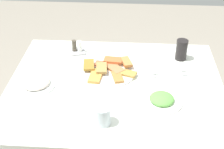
% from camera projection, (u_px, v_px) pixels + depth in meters
% --- Properties ---
extents(dining_table, '(1.12, 0.92, 0.75)m').
position_uv_depth(dining_table, '(115.00, 96.00, 1.76)').
color(dining_table, white).
rests_on(dining_table, ground_plane).
extents(pide_platter, '(0.33, 0.32, 0.05)m').
position_uv_depth(pide_platter, '(108.00, 70.00, 1.80)').
color(pide_platter, white).
rests_on(pide_platter, dining_table).
extents(salad_plate_greens, '(0.20, 0.20, 0.05)m').
position_uv_depth(salad_plate_greens, '(36.00, 83.00, 1.69)').
color(salad_plate_greens, white).
rests_on(salad_plate_greens, dining_table).
extents(salad_plate_rice, '(0.20, 0.20, 0.04)m').
position_uv_depth(salad_plate_rice, '(162.00, 100.00, 1.58)').
color(salad_plate_rice, white).
rests_on(salad_plate_rice, dining_table).
extents(soda_can, '(0.09, 0.09, 0.12)m').
position_uv_depth(soda_can, '(182.00, 50.00, 1.89)').
color(soda_can, black).
rests_on(soda_can, dining_table).
extents(drinking_glass, '(0.07, 0.07, 0.09)m').
position_uv_depth(drinking_glass, '(103.00, 116.00, 1.44)').
color(drinking_glass, silver).
rests_on(drinking_glass, dining_table).
extents(paper_napkin, '(0.12, 0.12, 0.00)m').
position_uv_depth(paper_napkin, '(170.00, 74.00, 1.79)').
color(paper_napkin, white).
rests_on(paper_napkin, dining_table).
extents(fork, '(0.20, 0.06, 0.00)m').
position_uv_depth(fork, '(170.00, 72.00, 1.80)').
color(fork, silver).
rests_on(fork, paper_napkin).
extents(spoon, '(0.19, 0.04, 0.00)m').
position_uv_depth(spoon, '(171.00, 76.00, 1.77)').
color(spoon, silver).
rests_on(spoon, paper_napkin).
extents(condiment_caddy, '(0.11, 0.11, 0.08)m').
position_uv_depth(condiment_caddy, '(77.00, 49.00, 1.97)').
color(condiment_caddy, '#B2B2B7').
rests_on(condiment_caddy, dining_table).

